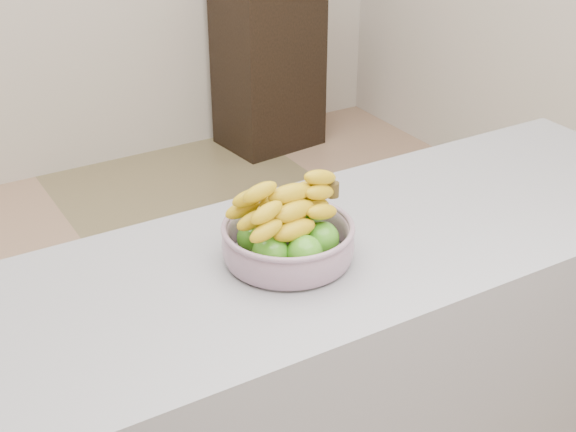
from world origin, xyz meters
name	(u,v)px	position (x,y,z in m)	size (l,w,h in m)	color
ground	(204,406)	(0.00, 0.00, 0.00)	(4.00, 4.00, 0.00)	tan
counter	(308,414)	(0.00, -0.62, 0.45)	(2.00, 0.60, 0.90)	#9899A0
cabinet	(268,66)	(1.25, 1.78, 0.44)	(0.49, 0.39, 0.88)	black
fruit_bowl	(288,236)	(-0.06, -0.62, 0.95)	(0.27, 0.27, 0.17)	#9FAFBF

